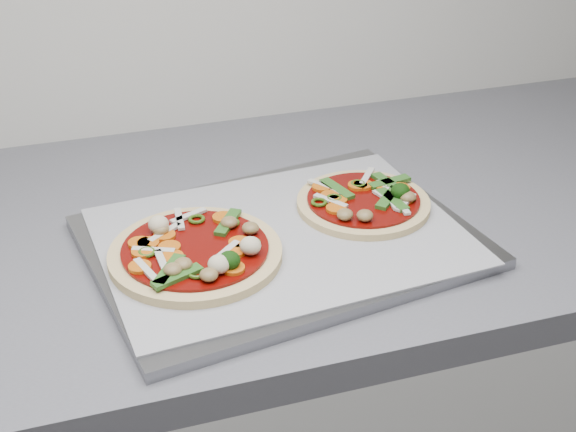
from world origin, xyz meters
name	(u,v)px	position (x,y,z in m)	size (l,w,h in m)	color
countertop	(182,239)	(0.00, 1.30, 0.88)	(3.60, 0.60, 0.04)	slate
baking_tray	(281,242)	(0.10, 1.22, 0.91)	(0.44, 0.32, 0.01)	gray
parchment	(281,236)	(0.10, 1.22, 0.92)	(0.42, 0.30, 0.00)	#939398
pizza_left	(196,252)	(0.00, 1.20, 0.93)	(0.24, 0.24, 0.03)	tan
pizza_right	(366,201)	(0.23, 1.25, 0.92)	(0.18, 0.18, 0.03)	tan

